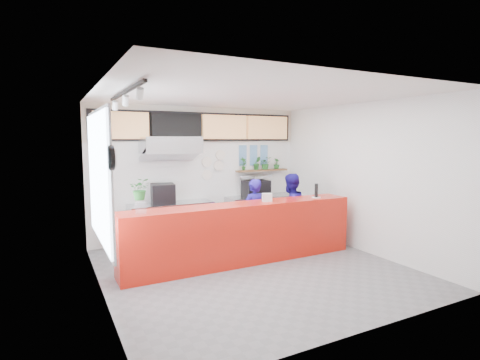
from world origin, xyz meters
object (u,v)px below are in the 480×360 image
object	(u,v)px
service_counter	(243,233)
staff_right	(290,210)
staff_center	(254,215)
espresso_machine	(256,188)
panini_oven	(163,194)
pepper_mill	(316,190)

from	to	relation	value
service_counter	staff_right	bearing A→B (deg)	20.52
staff_right	staff_center	bearing A→B (deg)	-14.99
service_counter	espresso_machine	size ratio (longest dim) A/B	7.53
service_counter	staff_center	distance (m)	0.81
staff_right	espresso_machine	bearing A→B (deg)	-97.63
espresso_machine	staff_center	xyz separation A→B (m)	(-0.76, -1.23, -0.36)
panini_oven	staff_right	xyz separation A→B (m)	(2.41, -1.26, -0.34)
service_counter	staff_right	world-z (taller)	staff_right
panini_oven	staff_center	distance (m)	2.00
staff_center	espresso_machine	bearing A→B (deg)	-133.28
espresso_machine	pepper_mill	size ratio (longest dim) A/B	2.20
service_counter	staff_center	bearing A→B (deg)	45.85
pepper_mill	panini_oven	bearing A→B (deg)	144.24
espresso_machine	pepper_mill	distance (m)	1.91
service_counter	espresso_machine	distance (m)	2.29
pepper_mill	service_counter	bearing A→B (deg)	177.35
panini_oven	service_counter	bearing A→B (deg)	-52.82
panini_oven	espresso_machine	distance (m)	2.29
panini_oven	pepper_mill	bearing A→B (deg)	-27.02
staff_right	pepper_mill	size ratio (longest dim) A/B	5.70
service_counter	panini_oven	distance (m)	2.12
espresso_machine	pepper_mill	xyz separation A→B (m)	(0.32, -1.88, 0.16)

